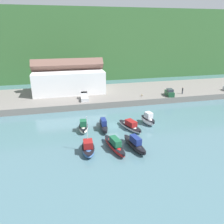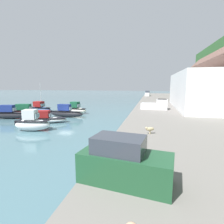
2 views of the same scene
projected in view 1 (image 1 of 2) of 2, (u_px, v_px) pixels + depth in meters
The scene contains 15 objects.
ground_plane at pixel (113, 126), 49.79m from camera, with size 320.00×320.00×0.00m, color #476B75.
hillside_backdrop at pixel (78, 42), 117.43m from camera, with size 240.00×65.60×28.96m.
quay_promenade at pixel (97, 95), 69.96m from camera, with size 137.66×21.13×1.77m.
harbor_clubhouse at pixel (69, 80), 69.87m from camera, with size 22.14×12.76×10.54m.
moored_boat_0 at pixel (84, 127), 47.10m from camera, with size 2.47×5.15×2.59m.
moored_boat_1 at pixel (103, 125), 47.92m from camera, with size 1.74×7.21×2.51m.
moored_boat_2 at pixel (130, 126), 48.18m from camera, with size 4.53×7.97×2.05m.
moored_boat_3 at pixel (148, 120), 50.55m from camera, with size 2.85×5.12×2.94m.
moored_boat_4 at pixel (88, 148), 38.78m from camera, with size 2.54×5.84×6.83m.
moored_boat_5 at pixel (115, 145), 39.84m from camera, with size 3.19×8.33×2.38m.
moored_boat_6 at pixel (135, 144), 40.08m from camera, with size 3.00×7.67×2.56m.
parked_car_2 at pixel (170, 93), 66.15m from camera, with size 2.38×4.41×2.16m.
pickup_truck_0 at pixel (84, 97), 62.56m from camera, with size 2.23×4.83×1.90m.
person_on_quay at pixel (183, 90), 67.93m from camera, with size 0.40×0.40×2.14m.
dog_on_quay at pixel (142, 95), 65.46m from camera, with size 0.62×0.86×0.68m.
Camera 1 is at (-10.65, -44.16, 20.65)m, focal length 35.00 mm.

